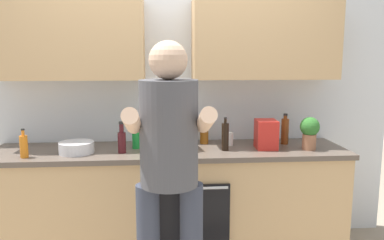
{
  "coord_description": "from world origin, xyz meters",
  "views": [
    {
      "loc": [
        -0.06,
        -2.99,
        1.62
      ],
      "look_at": [
        0.17,
        -0.1,
        1.15
      ],
      "focal_mm": 35.58,
      "sensor_mm": 36.0,
      "label": 1
    }
  ],
  "objects_px": {
    "bottle_wine": "(122,140)",
    "bottle_vinegar": "(285,131)",
    "person_standing": "(169,163)",
    "potted_herb": "(310,131)",
    "bottle_syrup": "(204,131)",
    "bottle_juice": "(24,146)",
    "bottle_soy": "(225,136)",
    "grocery_bag_rice": "(179,136)",
    "grocery_bag_crisps": "(266,134)",
    "cup_coffee": "(228,139)",
    "bottle_soda": "(136,132)",
    "mixing_bowl": "(77,148)"
  },
  "relations": [
    {
      "from": "grocery_bag_rice",
      "to": "potted_herb",
      "type": "bearing_deg",
      "value": -4.98
    },
    {
      "from": "bottle_wine",
      "to": "mixing_bowl",
      "type": "relative_size",
      "value": 0.92
    },
    {
      "from": "potted_herb",
      "to": "grocery_bag_rice",
      "type": "bearing_deg",
      "value": 175.02
    },
    {
      "from": "bottle_soda",
      "to": "bottle_juice",
      "type": "xyz_separation_m",
      "value": [
        -0.8,
        -0.23,
        -0.04
      ]
    },
    {
      "from": "mixing_bowl",
      "to": "grocery_bag_crisps",
      "type": "height_order",
      "value": "grocery_bag_crisps"
    },
    {
      "from": "bottle_syrup",
      "to": "grocery_bag_rice",
      "type": "xyz_separation_m",
      "value": [
        -0.22,
        -0.19,
        0.0
      ]
    },
    {
      "from": "bottle_soy",
      "to": "bottle_juice",
      "type": "xyz_separation_m",
      "value": [
        -1.51,
        -0.11,
        -0.03
      ]
    },
    {
      "from": "potted_herb",
      "to": "bottle_juice",
      "type": "bearing_deg",
      "value": -177.83
    },
    {
      "from": "bottle_soda",
      "to": "bottle_vinegar",
      "type": "bearing_deg",
      "value": 3.01
    },
    {
      "from": "bottle_syrup",
      "to": "potted_herb",
      "type": "relative_size",
      "value": 0.97
    },
    {
      "from": "bottle_wine",
      "to": "bottle_vinegar",
      "type": "xyz_separation_m",
      "value": [
        1.35,
        0.21,
        0.02
      ]
    },
    {
      "from": "bottle_vinegar",
      "to": "person_standing",
      "type": "bearing_deg",
      "value": -136.55
    },
    {
      "from": "mixing_bowl",
      "to": "bottle_soy",
      "type": "bearing_deg",
      "value": -0.2
    },
    {
      "from": "grocery_bag_crisps",
      "to": "potted_herb",
      "type": "bearing_deg",
      "value": -10.93
    },
    {
      "from": "person_standing",
      "to": "bottle_wine",
      "type": "xyz_separation_m",
      "value": [
        -0.35,
        0.74,
        -0.02
      ]
    },
    {
      "from": "mixing_bowl",
      "to": "bottle_vinegar",
      "type": "bearing_deg",
      "value": 6.26
    },
    {
      "from": "person_standing",
      "to": "bottle_vinegar",
      "type": "bearing_deg",
      "value": 43.45
    },
    {
      "from": "bottle_wine",
      "to": "grocery_bag_crisps",
      "type": "distance_m",
      "value": 1.15
    },
    {
      "from": "bottle_soda",
      "to": "potted_herb",
      "type": "bearing_deg",
      "value": -6.1
    },
    {
      "from": "bottle_vinegar",
      "to": "bottle_juice",
      "type": "distance_m",
      "value": 2.07
    },
    {
      "from": "person_standing",
      "to": "potted_herb",
      "type": "xyz_separation_m",
      "value": [
        1.13,
        0.73,
        0.03
      ]
    },
    {
      "from": "bottle_syrup",
      "to": "bottle_juice",
      "type": "height_order",
      "value": "bottle_syrup"
    },
    {
      "from": "grocery_bag_crisps",
      "to": "cup_coffee",
      "type": "bearing_deg",
      "value": 153.58
    },
    {
      "from": "bottle_soda",
      "to": "grocery_bag_rice",
      "type": "bearing_deg",
      "value": -9.42
    },
    {
      "from": "bottle_juice",
      "to": "grocery_bag_crisps",
      "type": "bearing_deg",
      "value": 4.56
    },
    {
      "from": "bottle_juice",
      "to": "mixing_bowl",
      "type": "relative_size",
      "value": 0.81
    },
    {
      "from": "bottle_wine",
      "to": "potted_herb",
      "type": "relative_size",
      "value": 0.93
    },
    {
      "from": "bottle_soy",
      "to": "bottle_vinegar",
      "type": "bearing_deg",
      "value": 19.26
    },
    {
      "from": "mixing_bowl",
      "to": "grocery_bag_rice",
      "type": "bearing_deg",
      "value": 4.56
    },
    {
      "from": "bottle_soda",
      "to": "bottle_juice",
      "type": "height_order",
      "value": "bottle_soda"
    },
    {
      "from": "bottle_soy",
      "to": "grocery_bag_rice",
      "type": "xyz_separation_m",
      "value": [
        -0.36,
        0.07,
        -0.0
      ]
    },
    {
      "from": "bottle_soy",
      "to": "mixing_bowl",
      "type": "bearing_deg",
      "value": 179.8
    },
    {
      "from": "bottle_soda",
      "to": "grocery_bag_rice",
      "type": "xyz_separation_m",
      "value": [
        0.34,
        -0.06,
        -0.02
      ]
    },
    {
      "from": "bottle_syrup",
      "to": "bottle_vinegar",
      "type": "bearing_deg",
      "value": -5.53
    },
    {
      "from": "person_standing",
      "to": "bottle_wine",
      "type": "bearing_deg",
      "value": 115.22
    },
    {
      "from": "potted_herb",
      "to": "bottle_wine",
      "type": "bearing_deg",
      "value": 179.72
    },
    {
      "from": "bottle_vinegar",
      "to": "grocery_bag_crisps",
      "type": "distance_m",
      "value": 0.25
    },
    {
      "from": "bottle_wine",
      "to": "bottle_vinegar",
      "type": "height_order",
      "value": "bottle_vinegar"
    },
    {
      "from": "bottle_syrup",
      "to": "bottle_soy",
      "type": "xyz_separation_m",
      "value": [
        0.14,
        -0.26,
        0.01
      ]
    },
    {
      "from": "bottle_wine",
      "to": "bottle_soy",
      "type": "bearing_deg",
      "value": 1.1
    },
    {
      "from": "cup_coffee",
      "to": "person_standing",
      "type": "bearing_deg",
      "value": -118.69
    },
    {
      "from": "bottle_syrup",
      "to": "bottle_vinegar",
      "type": "relative_size",
      "value": 0.98
    },
    {
      "from": "person_standing",
      "to": "grocery_bag_crisps",
      "type": "bearing_deg",
      "value": 45.11
    },
    {
      "from": "bottle_vinegar",
      "to": "cup_coffee",
      "type": "bearing_deg",
      "value": -179.03
    },
    {
      "from": "bottle_syrup",
      "to": "grocery_bag_crisps",
      "type": "height_order",
      "value": "bottle_syrup"
    },
    {
      "from": "bottle_soy",
      "to": "potted_herb",
      "type": "xyz_separation_m",
      "value": [
        0.67,
        -0.02,
        0.04
      ]
    },
    {
      "from": "bottle_soy",
      "to": "potted_herb",
      "type": "relative_size",
      "value": 1.02
    },
    {
      "from": "cup_coffee",
      "to": "grocery_bag_rice",
      "type": "distance_m",
      "value": 0.44
    },
    {
      "from": "mixing_bowl",
      "to": "person_standing",
      "type": "bearing_deg",
      "value": -47.52
    },
    {
      "from": "bottle_soy",
      "to": "grocery_bag_rice",
      "type": "relative_size",
      "value": 1.22
    }
  ]
}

